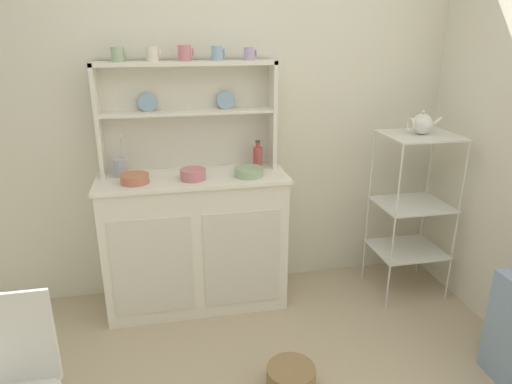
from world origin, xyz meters
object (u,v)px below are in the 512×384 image
(cup_sage_0, at_px, (118,54))
(floor_basket, at_px, (291,378))
(bakers_rack, at_px, (413,196))
(porcelain_teapot, at_px, (422,124))
(hutch_shelf_unit, at_px, (187,107))
(jam_bottle, at_px, (258,157))
(bowl_mixing_large, at_px, (135,179))
(wire_chair, at_px, (12,383))
(utensil_jar, at_px, (120,167))
(hutch_cabinet, at_px, (196,240))

(cup_sage_0, bearing_deg, floor_basket, -52.52)
(bakers_rack, bearing_deg, porcelain_teapot, -180.00)
(hutch_shelf_unit, height_order, jam_bottle, hutch_shelf_unit)
(bakers_rack, xyz_separation_m, bowl_mixing_large, (-1.78, 0.06, 0.22))
(bowl_mixing_large, bearing_deg, hutch_shelf_unit, 34.95)
(wire_chair, distance_m, cup_sage_0, 1.76)
(floor_basket, height_order, bowl_mixing_large, bowl_mixing_large)
(cup_sage_0, bearing_deg, utensil_jar, -137.38)
(utensil_jar, xyz_separation_m, porcelain_teapot, (1.87, -0.21, 0.23))
(utensil_jar, bearing_deg, wire_chair, -104.44)
(hutch_shelf_unit, height_order, cup_sage_0, cup_sage_0)
(floor_basket, xyz_separation_m, cup_sage_0, (-0.78, 1.02, 1.55))
(floor_basket, bearing_deg, cup_sage_0, 127.48)
(floor_basket, xyz_separation_m, utensil_jar, (-0.83, 0.97, 0.89))
(bakers_rack, distance_m, porcelain_teapot, 0.49)
(floor_basket, bearing_deg, bowl_mixing_large, 131.93)
(hutch_cabinet, height_order, jam_bottle, jam_bottle)
(hutch_cabinet, height_order, utensil_jar, utensil_jar)
(hutch_shelf_unit, bearing_deg, bowl_mixing_large, -145.05)
(wire_chair, bearing_deg, hutch_shelf_unit, 72.05)
(hutch_cabinet, height_order, hutch_shelf_unit, hutch_shelf_unit)
(floor_basket, height_order, porcelain_teapot, porcelain_teapot)
(jam_bottle, xyz_separation_m, utensil_jar, (-0.86, -0.01, -0.02))
(bakers_rack, xyz_separation_m, utensil_jar, (-1.87, 0.21, 0.25))
(porcelain_teapot, bearing_deg, bakers_rack, 0.00)
(hutch_cabinet, xyz_separation_m, floor_basket, (0.40, -0.90, -0.40))
(wire_chair, distance_m, bowl_mixing_large, 1.28)
(bakers_rack, height_order, porcelain_teapot, porcelain_teapot)
(cup_sage_0, xyz_separation_m, jam_bottle, (0.81, -0.04, -0.64))
(bakers_rack, xyz_separation_m, wire_chair, (-2.20, -1.07, -0.18))
(cup_sage_0, relative_size, jam_bottle, 0.49)
(hutch_shelf_unit, xyz_separation_m, jam_bottle, (0.43, -0.08, -0.32))
(cup_sage_0, bearing_deg, porcelain_teapot, -8.00)
(utensil_jar, bearing_deg, floor_basket, -49.60)
(jam_bottle, relative_size, utensil_jar, 0.72)
(porcelain_teapot, bearing_deg, utensil_jar, 173.54)
(bakers_rack, xyz_separation_m, jam_bottle, (-1.01, 0.22, 0.27))
(hutch_cabinet, relative_size, cup_sage_0, 13.12)
(bakers_rack, height_order, cup_sage_0, cup_sage_0)
(hutch_shelf_unit, bearing_deg, utensil_jar, -168.65)
(hutch_cabinet, relative_size, jam_bottle, 6.38)
(hutch_shelf_unit, height_order, bowl_mixing_large, hutch_shelf_unit)
(bowl_mixing_large, distance_m, utensil_jar, 0.18)
(porcelain_teapot, bearing_deg, hutch_shelf_unit, 168.29)
(floor_basket, bearing_deg, hutch_shelf_unit, 110.63)
(porcelain_teapot, bearing_deg, hutch_cabinet, 174.69)
(hutch_cabinet, height_order, bowl_mixing_large, bowl_mixing_large)
(hutch_shelf_unit, relative_size, floor_basket, 4.32)
(hutch_cabinet, relative_size, floor_basket, 4.62)
(cup_sage_0, xyz_separation_m, porcelain_teapot, (1.82, -0.26, -0.42))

